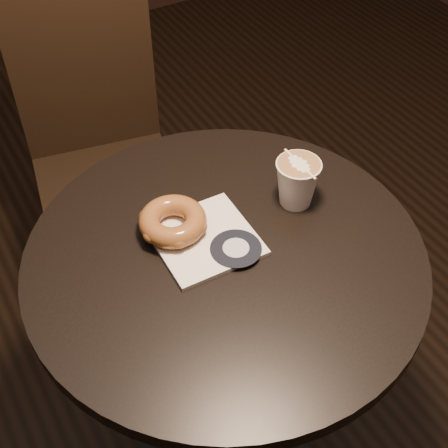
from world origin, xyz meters
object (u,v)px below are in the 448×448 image
object	(u,v)px
chair	(98,135)
latte_cup	(297,183)
doughnut	(173,221)
cafe_table	(225,320)
pastry_bag	(205,239)

from	to	relation	value
chair	latte_cup	distance (m)	0.74
doughnut	latte_cup	world-z (taller)	latte_cup
cafe_table	chair	distance (m)	0.72
cafe_table	latte_cup	xyz separation A→B (m)	(0.18, 0.04, 0.25)
cafe_table	chair	world-z (taller)	chair
cafe_table	pastry_bag	xyz separation A→B (m)	(-0.02, 0.04, 0.20)
cafe_table	chair	xyz separation A→B (m)	(0.02, 0.71, -0.03)
latte_cup	cafe_table	bearing A→B (deg)	-166.02
cafe_table	pastry_bag	bearing A→B (deg)	112.60
pastry_bag	doughnut	bearing A→B (deg)	131.31
cafe_table	doughnut	bearing A→B (deg)	122.28
doughnut	pastry_bag	bearing A→B (deg)	-50.32
chair	pastry_bag	world-z (taller)	chair
chair	pastry_bag	bearing A→B (deg)	-82.28
chair	doughnut	xyz separation A→B (m)	(-0.07, -0.63, 0.26)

